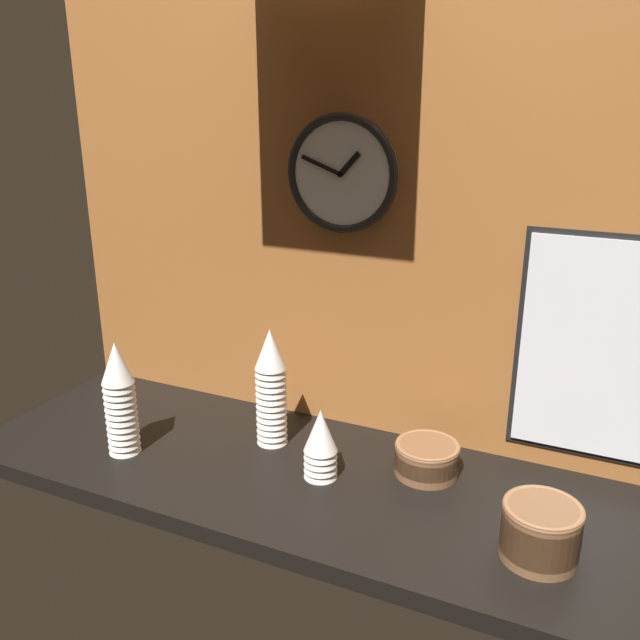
% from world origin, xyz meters
% --- Properties ---
extents(ground_plane, '(1.60, 0.56, 0.04)m').
position_xyz_m(ground_plane, '(0.00, 0.00, -0.02)').
color(ground_plane, black).
extents(wall_tiled_back, '(1.60, 0.03, 1.05)m').
position_xyz_m(wall_tiled_back, '(0.00, 0.27, 0.53)').
color(wall_tiled_back, '#A3602D').
rests_on(wall_tiled_back, ground_plane).
extents(cup_stack_left, '(0.08, 0.08, 0.28)m').
position_xyz_m(cup_stack_left, '(-0.42, -0.11, 0.14)').
color(cup_stack_left, white).
rests_on(cup_stack_left, ground_plane).
extents(cup_stack_center, '(0.08, 0.08, 0.30)m').
position_xyz_m(cup_stack_center, '(-0.12, 0.08, 0.15)').
color(cup_stack_center, white).
rests_on(cup_stack_center, ground_plane).
extents(cup_stack_center_right, '(0.08, 0.08, 0.17)m').
position_xyz_m(cup_stack_center_right, '(0.05, -0.01, 0.08)').
color(cup_stack_center_right, white).
rests_on(cup_stack_center_right, ground_plane).
extents(bowl_stack_right, '(0.15, 0.15, 0.07)m').
position_xyz_m(bowl_stack_right, '(0.26, 0.10, 0.04)').
color(bowl_stack_right, brown).
rests_on(bowl_stack_right, ground_plane).
extents(bowl_stack_far_right, '(0.15, 0.15, 0.11)m').
position_xyz_m(bowl_stack_far_right, '(0.54, -0.09, 0.06)').
color(bowl_stack_far_right, brown).
rests_on(bowl_stack_far_right, ground_plane).
extents(wall_clock, '(0.27, 0.03, 0.27)m').
position_xyz_m(wall_clock, '(-0.01, 0.23, 0.64)').
color(wall_clock, white).
extents(menu_board, '(0.36, 0.01, 0.51)m').
position_xyz_m(menu_board, '(0.59, 0.24, 0.30)').
color(menu_board, black).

